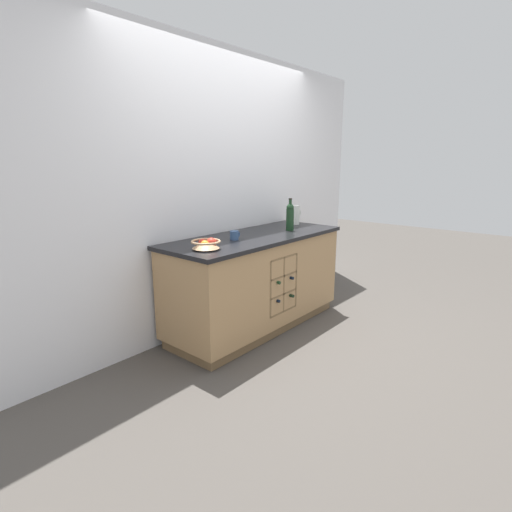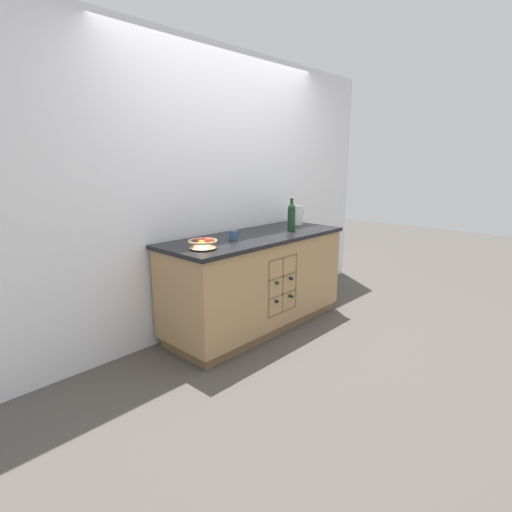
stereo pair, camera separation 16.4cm
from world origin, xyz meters
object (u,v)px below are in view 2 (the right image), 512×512
ceramic_mug (233,235)px  white_pitcher (298,215)px  fruit_bowl (203,243)px  standing_wine_bottle (291,216)px

ceramic_mug → white_pitcher: bearing=5.4°
white_pitcher → ceramic_mug: bearing=-174.6°
fruit_bowl → standing_wine_bottle: bearing=0.3°
white_pitcher → ceramic_mug: size_ratio=1.84×
fruit_bowl → standing_wine_bottle: 1.11m
fruit_bowl → ceramic_mug: (0.42, 0.10, -0.01)m
ceramic_mug → standing_wine_bottle: size_ratio=0.35×
fruit_bowl → white_pitcher: 1.48m
white_pitcher → standing_wine_bottle: 0.40m
white_pitcher → standing_wine_bottle: bearing=-151.8°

